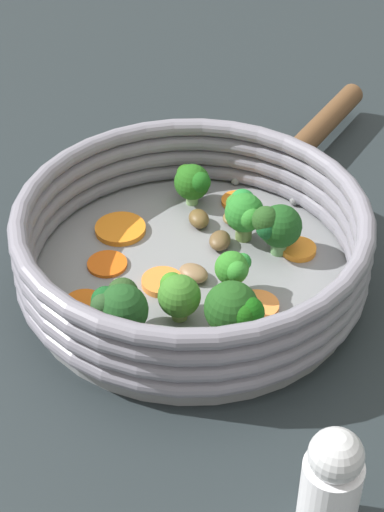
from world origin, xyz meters
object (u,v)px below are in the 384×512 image
Objects in this scene: mushroom_piece_0 at (199,219)px; carrot_slice_2 at (84,304)px; mushroom_piece_2 at (220,240)px; mushroom_piece_3 at (237,216)px; broccoli_floret_5 at (234,269)px; carrot_slice_6 at (243,304)px; carrot_slice_7 at (299,249)px; broccoli_floret_6 at (276,226)px; carrot_slice_4 at (162,282)px; broccoli_floret_3 at (193,182)px; carrot_slice_3 at (92,322)px; carrot_slice_8 at (107,264)px; carrot_slice_1 at (238,201)px; broccoli_floret_2 at (177,294)px; carrot_slice_5 at (230,355)px; broccoli_floret_1 at (235,310)px; broccoli_floret_0 at (244,212)px; carrot_slice_0 at (258,306)px; broccoli_floret_4 at (119,307)px; carrot_slice_9 at (120,229)px; skillet at (192,275)px; salt_shaker at (331,484)px.

carrot_slice_2 is at bearing -137.80° from mushroom_piece_0.
mushroom_piece_3 is at bearing 59.25° from mushroom_piece_2.
broccoli_floret_5 is 0.10m from mushroom_piece_3.
carrot_slice_6 is 0.09m from carrot_slice_7.
broccoli_floret_6 reaches higher than carrot_slice_6.
broccoli_floret_3 reaches higher than carrot_slice_4.
carrot_slice_6 is 0.03m from broccoli_floret_5.
carrot_slice_3 is 0.82× the size of carrot_slice_8.
carrot_slice_1 is 0.76× the size of broccoli_floret_2.
carrot_slice_5 is 0.03m from broccoli_floret_1.
broccoli_floret_0 reaches higher than carrot_slice_5.
broccoli_floret_6 is 1.62× the size of mushroom_piece_3.
carrot_slice_1 is 0.76× the size of broccoli_floret_3.
carrot_slice_0 is 0.14m from carrot_slice_2.
carrot_slice_8 is 0.73× the size of broccoli_floret_4.
broccoli_floret_3 reaches higher than mushroom_piece_2.
carrot_slice_7 is at bearing -17.74° from carrot_slice_9.
broccoli_floret_2 reaches higher than mushroom_piece_2.
broccoli_floret_0 is (0.14, 0.07, 0.03)m from carrot_slice_2.
skillet is 0.03m from carrot_slice_4.
broccoli_floret_6 reaches higher than carrot_slice_1.
carrot_slice_3 is at bearing -168.69° from broccoli_floret_5.
carrot_slice_7 reaches higher than carrot_slice_6.
salt_shaker is at bearing -69.24° from broccoli_floret_2.
carrot_slice_5 is at bearing 105.23° from salt_shaker.
broccoli_floret_3 reaches higher than skillet.
broccoli_floret_2 is 0.82× the size of broccoli_floret_6.
carrot_slice_2 is 0.16m from broccoli_floret_0.
broccoli_floret_3 is at bearing 139.45° from mushroom_piece_3.
carrot_slice_2 is 0.17m from broccoli_floret_3.
carrot_slice_0 is 0.16m from carrot_slice_9.
carrot_slice_8 is 0.11m from broccoli_floret_5.
broccoli_floret_2 reaches higher than carrot_slice_4.
broccoli_floret_1 reaches higher than carrot_slice_1.
carrot_slice_8 is at bearing 94.59° from broccoli_floret_4.
broccoli_floret_2 reaches higher than mushroom_piece_0.
mushroom_piece_2 is (0.09, -0.03, 0.00)m from carrot_slice_9.
broccoli_floret_3 is at bearing 126.50° from broccoli_floret_6.
skillet is 0.06m from mushroom_piece_0.
mushroom_piece_0 is (-0.06, 0.05, -0.02)m from broccoli_floret_6.
broccoli_floret_3 is at bearing 92.29° from mushroom_piece_0.
broccoli_floret_4 is (-0.16, -0.08, 0.02)m from carrot_slice_7.
carrot_slice_3 is 0.17m from broccoli_floret_0.
broccoli_floret_4 is at bearing 156.01° from carrot_slice_5.
carrot_slice_5 is 1.05× the size of mushroom_piece_3.
carrot_slice_8 is at bearing 127.57° from broccoli_floret_2.
carrot_slice_9 is 0.13m from broccoli_floret_4.
carrot_slice_2 is at bearing -163.97° from carrot_slice_4.
mushroom_piece_0 is (0.01, 0.06, 0.01)m from skillet.
carrot_slice_4 reaches higher than skillet.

